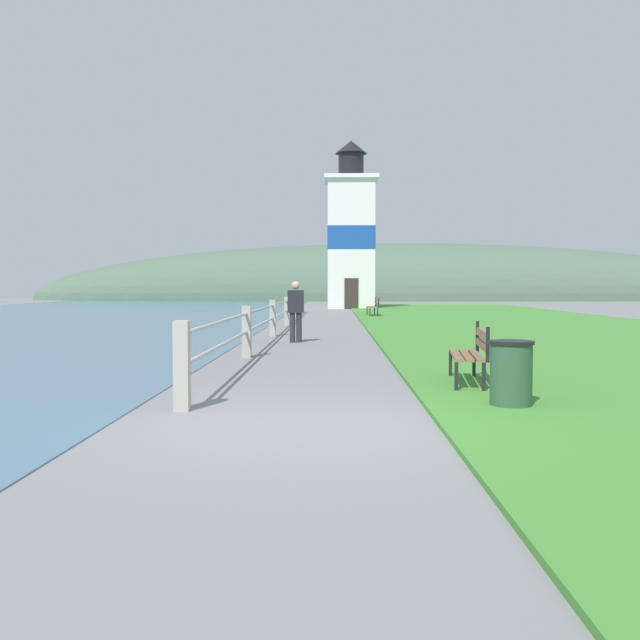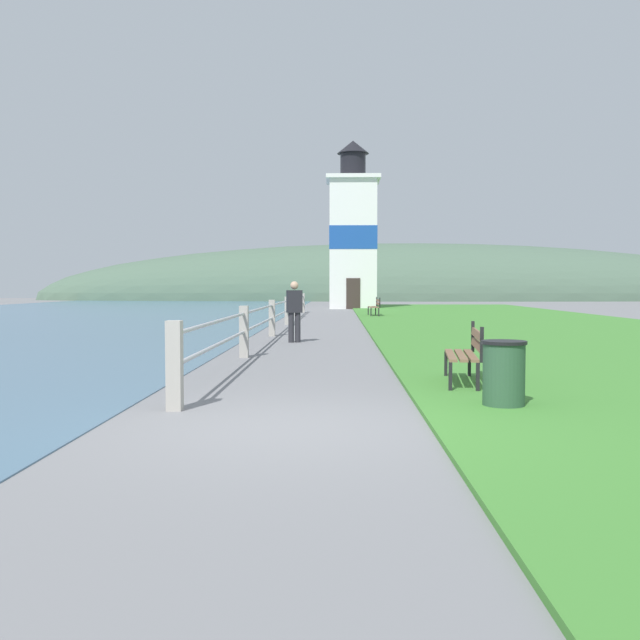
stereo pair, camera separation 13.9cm
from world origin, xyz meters
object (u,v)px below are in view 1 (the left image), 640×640
object	(u,v)px
park_bench_near	(472,351)
park_bench_midway	(374,306)
person_strolling	(296,309)
trash_bin	(511,375)
lighthouse	(351,235)

from	to	relation	value
park_bench_near	park_bench_midway	xyz separation A→B (m)	(-0.09, 24.19, 0.00)
person_strolling	trash_bin	bearing A→B (deg)	-178.99
park_bench_near	lighthouse	bearing A→B (deg)	-82.16
lighthouse	person_strolling	world-z (taller)	lighthouse
park_bench_near	person_strolling	distance (m)	8.81
park_bench_near	lighthouse	distance (m)	37.22
lighthouse	person_strolling	bearing A→B (deg)	-94.27
lighthouse	trash_bin	size ratio (longest dim) A/B	13.19
lighthouse	park_bench_near	bearing A→B (deg)	-88.58
person_strolling	lighthouse	bearing A→B (deg)	-20.38
lighthouse	park_bench_midway	bearing A→B (deg)	-86.27
person_strolling	trash_bin	xyz separation A→B (m)	(3.15, -10.23, -0.46)
park_bench_midway	lighthouse	size ratio (longest dim) A/B	0.16
trash_bin	person_strolling	bearing A→B (deg)	107.12
park_bench_near	trash_bin	size ratio (longest dim) A/B	2.03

